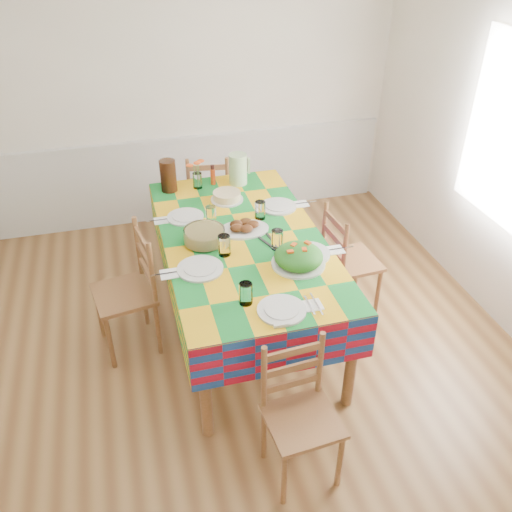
{
  "coord_description": "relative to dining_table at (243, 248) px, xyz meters",
  "views": [
    {
      "loc": [
        -0.6,
        -2.83,
        2.98
      ],
      "look_at": [
        0.24,
        0.31,
        0.81
      ],
      "focal_mm": 38.0,
      "sensor_mm": 36.0,
      "label": 1
    }
  ],
  "objects": [
    {
      "name": "dining_table",
      "position": [
        0.0,
        0.0,
        0.0
      ],
      "size": [
        1.18,
        2.19,
        0.85
      ],
      "color": "brown",
      "rests_on": "room"
    },
    {
      "name": "setting_left_far",
      "position": [
        -0.31,
        0.36,
        0.13
      ],
      "size": [
        0.53,
        0.32,
        0.14
      ],
      "rotation": [
        0.0,
        0.0,
        1.57
      ],
      "color": "silver",
      "rests_on": "dining_table"
    },
    {
      "name": "setting_left_near",
      "position": [
        -0.32,
        -0.28,
        0.13
      ],
      "size": [
        0.58,
        0.35,
        0.15
      ],
      "rotation": [
        0.0,
        0.0,
        1.57
      ],
      "color": "silver",
      "rests_on": "dining_table"
    },
    {
      "name": "pasta_bowl",
      "position": [
        -0.29,
        0.0,
        0.15
      ],
      "size": [
        0.31,
        0.31,
        0.11
      ],
      "color": "white",
      "rests_on": "dining_table"
    },
    {
      "name": "name_card",
      "position": [
        -0.02,
        -1.04,
        0.11
      ],
      "size": [
        0.1,
        0.03,
        0.02
      ],
      "primitive_type": "cube",
      "color": "silver",
      "rests_on": "dining_table"
    },
    {
      "name": "serving_utensils",
      "position": [
        0.18,
        -0.13,
        0.1
      ],
      "size": [
        0.14,
        0.31,
        0.01
      ],
      "color": "black",
      "rests_on": "dining_table"
    },
    {
      "name": "hot_sauce",
      "position": [
        -0.04,
        0.94,
        0.19
      ],
      "size": [
        0.04,
        0.04,
        0.18
      ],
      "primitive_type": "cylinder",
      "color": "#A9300D",
      "rests_on": "dining_table"
    },
    {
      "name": "green_pitcher",
      "position": [
        0.18,
        0.9,
        0.23
      ],
      "size": [
        0.16,
        0.16,
        0.27
      ],
      "primitive_type": "cylinder",
      "color": "#A2CB8F",
      "rests_on": "dining_table"
    },
    {
      "name": "flower_vase",
      "position": [
        -0.18,
        0.9,
        0.21
      ],
      "size": [
        0.16,
        0.14,
        0.26
      ],
      "color": "white",
      "rests_on": "dining_table"
    },
    {
      "name": "chair_near",
      "position": [
        -0.0,
        -1.38,
        -0.3
      ],
      "size": [
        0.44,
        0.42,
        0.93
      ],
      "rotation": [
        0.0,
        0.0,
        0.08
      ],
      "color": "brown",
      "rests_on": "room"
    },
    {
      "name": "chair_right",
      "position": [
        0.88,
        -0.0,
        -0.28
      ],
      "size": [
        0.44,
        0.45,
        0.97
      ],
      "rotation": [
        0.0,
        0.0,
        1.64
      ],
      "color": "brown",
      "rests_on": "room"
    },
    {
      "name": "setting_right_near",
      "position": [
        0.33,
        -0.3,
        0.13
      ],
      "size": [
        0.58,
        0.34,
        0.15
      ],
      "rotation": [
        0.0,
        0.0,
        -1.57
      ],
      "color": "silver",
      "rests_on": "dining_table"
    },
    {
      "name": "meat_platter",
      "position": [
        0.03,
        0.09,
        0.13
      ],
      "size": [
        0.39,
        0.28,
        0.07
      ],
      "color": "silver",
      "rests_on": "dining_table"
    },
    {
      "name": "wainscot",
      "position": [
        -0.2,
        1.96,
        -0.27
      ],
      "size": [
        4.41,
        0.06,
        0.92
      ],
      "color": "silver",
      "rests_on": "room"
    },
    {
      "name": "setting_right_far",
      "position": [
        0.33,
        0.33,
        0.13
      ],
      "size": [
        0.57,
        0.33,
        0.15
      ],
      "rotation": [
        0.0,
        0.0,
        -1.57
      ],
      "color": "silver",
      "rests_on": "dining_table"
    },
    {
      "name": "chair_left",
      "position": [
        -0.88,
        0.01,
        -0.25
      ],
      "size": [
        0.5,
        0.52,
        1.01
      ],
      "rotation": [
        0.0,
        0.0,
        -1.4
      ],
      "color": "brown",
      "rests_on": "room"
    },
    {
      "name": "cake",
      "position": [
        0.01,
        0.61,
        0.13
      ],
      "size": [
        0.27,
        0.27,
        0.08
      ],
      "color": "silver",
      "rests_on": "dining_table"
    },
    {
      "name": "setting_near_head",
      "position": [
        -0.04,
        -0.85,
        0.13
      ],
      "size": [
        0.5,
        0.33,
        0.15
      ],
      "color": "silver",
      "rests_on": "dining_table"
    },
    {
      "name": "salad_platter",
      "position": [
        0.29,
        -0.45,
        0.16
      ],
      "size": [
        0.38,
        0.38,
        0.16
      ],
      "color": "silver",
      "rests_on": "dining_table"
    },
    {
      "name": "room",
      "position": [
        -0.2,
        -0.52,
        0.6
      ],
      "size": [
        4.58,
        5.08,
        2.78
      ],
      "color": "brown",
      "rests_on": "ground"
    },
    {
      "name": "chair_far",
      "position": [
        -0.01,
        1.38,
        -0.28
      ],
      "size": [
        0.49,
        0.47,
        0.96
      ],
      "rotation": [
        0.0,
        0.0,
        2.97
      ],
      "color": "brown",
      "rests_on": "room"
    },
    {
      "name": "tea_pitcher",
      "position": [
        -0.43,
        0.92,
        0.23
      ],
      "size": [
        0.14,
        0.14,
        0.28
      ],
      "primitive_type": "cylinder",
      "color": "black",
      "rests_on": "dining_table"
    }
  ]
}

